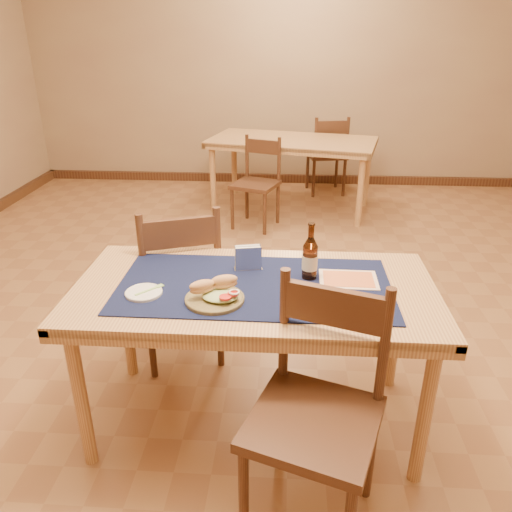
# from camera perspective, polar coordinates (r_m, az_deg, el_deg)

# --- Properties ---
(room) EXTENTS (6.04, 7.04, 2.84)m
(room) POSITION_cam_1_polar(r_m,az_deg,el_deg) (2.78, 1.01, 16.54)
(room) COLOR #90643E
(room) RESTS_ON ground
(main_table) EXTENTS (1.60, 0.80, 0.75)m
(main_table) POSITION_cam_1_polar(r_m,az_deg,el_deg) (2.25, -0.17, -5.30)
(main_table) COLOR tan
(main_table) RESTS_ON ground
(placemat) EXTENTS (1.20, 0.60, 0.01)m
(placemat) POSITION_cam_1_polar(r_m,az_deg,el_deg) (2.21, -0.17, -3.37)
(placemat) COLOR #0F153A
(placemat) RESTS_ON main_table
(baseboard) EXTENTS (6.00, 7.00, 0.10)m
(baseboard) POSITION_cam_1_polar(r_m,az_deg,el_deg) (3.25, 0.84, -7.76)
(baseboard) COLOR #472B19
(baseboard) RESTS_ON ground
(back_table) EXTENTS (1.83, 1.20, 0.75)m
(back_table) POSITION_cam_1_polar(r_m,az_deg,el_deg) (5.32, 4.16, 12.31)
(back_table) COLOR tan
(back_table) RESTS_ON ground
(chair_main_far) EXTENTS (0.57, 0.57, 0.97)m
(chair_main_far) POSITION_cam_1_polar(r_m,az_deg,el_deg) (2.82, -8.73, -2.80)
(chair_main_far) COLOR #472B19
(chair_main_far) RESTS_ON ground
(chair_main_near) EXTENTS (0.57, 0.57, 0.98)m
(chair_main_near) POSITION_cam_1_polar(r_m,az_deg,el_deg) (1.93, 7.01, -17.05)
(chair_main_near) COLOR #472B19
(chair_main_near) RESTS_ON ground
(chair_back_near) EXTENTS (0.51, 0.51, 0.86)m
(chair_back_near) POSITION_cam_1_polar(r_m,az_deg,el_deg) (4.87, 0.12, 8.52)
(chair_back_near) COLOR #472B19
(chair_back_near) RESTS_ON ground
(chair_back_far) EXTENTS (0.48, 0.48, 0.91)m
(chair_back_far) POSITION_cam_1_polar(r_m,az_deg,el_deg) (5.95, 8.17, 11.50)
(chair_back_far) COLOR #472B19
(chair_back_far) RESTS_ON ground
(sandwich_plate) EXTENTS (0.25, 0.25, 0.09)m
(sandwich_plate) POSITION_cam_1_polar(r_m,az_deg,el_deg) (2.08, -4.62, -4.43)
(sandwich_plate) COLOR brown
(sandwich_plate) RESTS_ON placemat
(side_plate) EXTENTS (0.16, 0.16, 0.01)m
(side_plate) POSITION_cam_1_polar(r_m,az_deg,el_deg) (2.18, -12.71, -4.07)
(side_plate) COLOR silver
(side_plate) RESTS_ON placemat
(fork) EXTENTS (0.11, 0.11, 0.00)m
(fork) POSITION_cam_1_polar(r_m,az_deg,el_deg) (2.19, -11.85, -3.71)
(fork) COLOR #8FC069
(fork) RESTS_ON side_plate
(beer_bottle) EXTENTS (0.07, 0.07, 0.26)m
(beer_bottle) POSITION_cam_1_polar(r_m,az_deg,el_deg) (2.24, 6.18, -0.22)
(beer_bottle) COLOR #4A230D
(beer_bottle) RESTS_ON placemat
(napkin_holder) EXTENTS (0.14, 0.07, 0.12)m
(napkin_holder) POSITION_cam_1_polar(r_m,az_deg,el_deg) (2.32, -0.90, -0.28)
(napkin_holder) COLOR silver
(napkin_holder) RESTS_ON placemat
(menu_card) EXTENTS (0.26, 0.19, 0.01)m
(menu_card) POSITION_cam_1_polar(r_m,az_deg,el_deg) (2.28, 10.52, -2.63)
(menu_card) COLOR beige
(menu_card) RESTS_ON placemat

